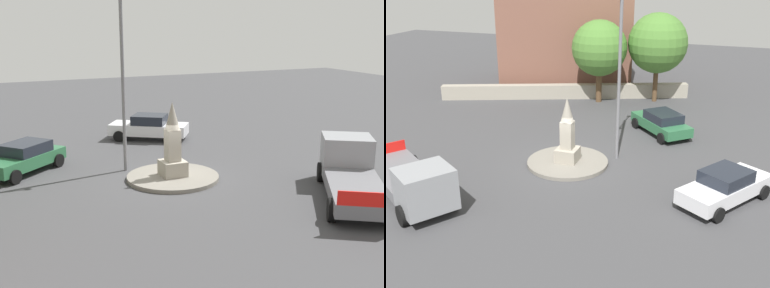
# 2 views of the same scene
# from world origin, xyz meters

# --- Properties ---
(ground_plane) EXTENTS (80.00, 80.00, 0.00)m
(ground_plane) POSITION_xyz_m (0.00, 0.00, 0.00)
(ground_plane) COLOR #424244
(traffic_island) EXTENTS (4.09, 4.09, 0.18)m
(traffic_island) POSITION_xyz_m (0.00, 0.00, 0.09)
(traffic_island) COLOR gray
(traffic_island) RESTS_ON ground
(monument) EXTENTS (1.07, 1.07, 3.31)m
(monument) POSITION_xyz_m (0.00, 0.00, 1.49)
(monument) COLOR #9E9687
(monument) RESTS_ON traffic_island
(streetlamp) EXTENTS (2.80, 0.28, 8.78)m
(streetlamp) POSITION_xyz_m (1.53, -2.16, 5.22)
(streetlamp) COLOR slate
(streetlamp) RESTS_ON ground
(car_white_parked_right) EXTENTS (4.69, 3.91, 1.48)m
(car_white_parked_right) POSITION_xyz_m (-1.55, -7.66, 0.75)
(car_white_parked_right) COLOR silver
(car_white_parked_right) RESTS_ON ground
(car_green_waiting) EXTENTS (4.22, 4.04, 1.40)m
(car_green_waiting) POSITION_xyz_m (5.92, -3.73, 0.73)
(car_green_waiting) COLOR #2D6B42
(car_green_waiting) RESTS_ON ground
(truck_grey_parked_left) EXTENTS (5.17, 6.44, 2.08)m
(truck_grey_parked_left) POSITION_xyz_m (-5.88, 4.67, 0.96)
(truck_grey_parked_left) COLOR gray
(truck_grey_parked_left) RESTS_ON ground
(stone_boundary_wall) EXTENTS (7.26, 17.42, 1.05)m
(stone_boundary_wall) POSITION_xyz_m (11.38, 4.38, 0.52)
(stone_boundary_wall) COLOR #9E9687
(stone_boundary_wall) RESTS_ON ground
(corner_building) EXTENTS (11.25, 12.55, 10.19)m
(corner_building) POSITION_xyz_m (16.55, 6.37, 5.09)
(corner_building) COLOR brown
(corner_building) RESTS_ON ground
(tree_near_wall) EXTENTS (3.96, 3.96, 5.90)m
(tree_near_wall) POSITION_xyz_m (11.31, 1.76, 3.90)
(tree_near_wall) COLOR brown
(tree_near_wall) RESTS_ON ground
(tree_mid_cluster) EXTENTS (4.23, 4.23, 6.36)m
(tree_mid_cluster) POSITION_xyz_m (12.80, -2.09, 4.23)
(tree_mid_cluster) COLOR brown
(tree_mid_cluster) RESTS_ON ground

